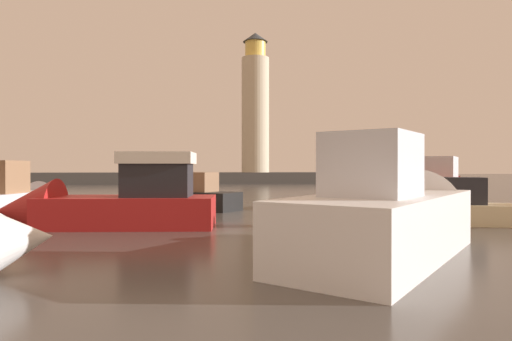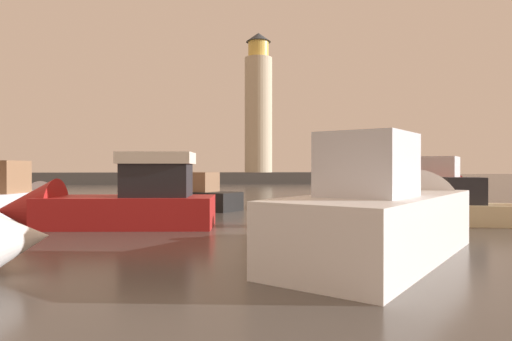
{
  "view_description": "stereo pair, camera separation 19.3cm",
  "coord_description": "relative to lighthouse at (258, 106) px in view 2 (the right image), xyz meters",
  "views": [
    {
      "loc": [
        -2.35,
        -1.39,
        2.07
      ],
      "look_at": [
        0.49,
        17.19,
        1.97
      ],
      "focal_mm": 31.01,
      "sensor_mm": 36.0,
      "label": 1
    },
    {
      "loc": [
        -2.16,
        -1.42,
        2.07
      ],
      "look_at": [
        0.49,
        17.19,
        1.97
      ],
      "focal_mm": 31.01,
      "sensor_mm": 36.0,
      "label": 2
    }
  ],
  "objects": [
    {
      "name": "motorboat_0",
      "position": [
        -3.46,
        -47.15,
        -9.3
      ],
      "size": [
        7.73,
        7.93,
        3.25
      ],
      "color": "white",
      "rests_on": "ground_plane"
    },
    {
      "name": "motorboat_6",
      "position": [
        5.05,
        -35.15,
        -9.34
      ],
      "size": [
        7.06,
        8.02,
        3.16
      ],
      "color": "#B21E1E",
      "rests_on": "ground_plane"
    },
    {
      "name": "motorboat_1",
      "position": [
        -16.26,
        -36.27,
        -9.47
      ],
      "size": [
        3.42,
        6.86,
        2.72
      ],
      "color": "silver",
      "rests_on": "ground_plane"
    },
    {
      "name": "lighthouse",
      "position": [
        0.0,
        0.0,
        0.0
      ],
      "size": [
        3.61,
        3.61,
        18.38
      ],
      "color": "beige",
      "rests_on": "breakwater"
    },
    {
      "name": "ground_plane",
      "position": [
        -6.36,
        -28.09,
        -10.2
      ],
      "size": [
        220.0,
        220.0,
        0.0
      ],
      "primitive_type": "plane",
      "color": "#4C4742"
    },
    {
      "name": "breakwater",
      "position": [
        -6.36,
        -0.0,
        -9.45
      ],
      "size": [
        64.89,
        4.21,
        1.49
      ],
      "primitive_type": "cube",
      "color": "#423F3D",
      "rests_on": "ground_plane"
    },
    {
      "name": "mooring_buoy",
      "position": [
        -5.88,
        -42.18,
        -9.74
      ],
      "size": [
        0.92,
        0.92,
        0.92
      ],
      "primitive_type": "sphere",
      "color": "#EA5919",
      "rests_on": "ground_plane"
    },
    {
      "name": "motorboat_3",
      "position": [
        -11.76,
        -41.52,
        -9.39
      ],
      "size": [
        7.78,
        3.22,
        3.15
      ],
      "color": "#B21E1E",
      "rests_on": "ground_plane"
    },
    {
      "name": "motorboat_4",
      "position": [
        -9.19,
        -34.51,
        -9.61
      ],
      "size": [
        5.9,
        5.43,
        2.16
      ],
      "color": "black",
      "rests_on": "ground_plane"
    },
    {
      "name": "motorboat_2",
      "position": [
        2.44,
        -43.04,
        -9.7
      ],
      "size": [
        5.91,
        3.41,
        2.11
      ],
      "color": "beige",
      "rests_on": "ground_plane"
    }
  ]
}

